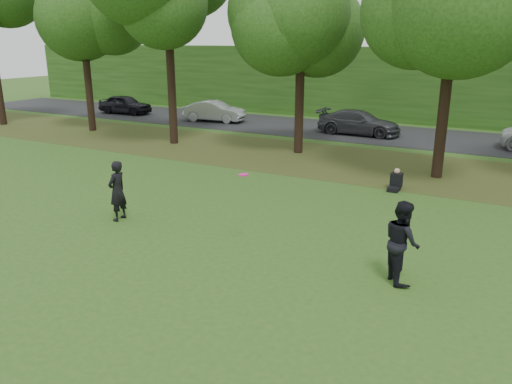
% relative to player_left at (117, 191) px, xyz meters
% --- Properties ---
extents(ground, '(120.00, 120.00, 0.00)m').
position_rel_player_left_xyz_m(ground, '(4.05, -2.12, -0.96)').
color(ground, '#2A551A').
rests_on(ground, ground).
extents(leaf_litter, '(60.00, 7.00, 0.01)m').
position_rel_player_left_xyz_m(leaf_litter, '(4.05, 10.88, -0.96)').
color(leaf_litter, '#413817').
rests_on(leaf_litter, ground).
extents(street, '(70.00, 7.00, 0.02)m').
position_rel_player_left_xyz_m(street, '(4.05, 18.88, -0.95)').
color(street, black).
rests_on(street, ground).
extents(far_hedge, '(70.00, 3.00, 5.00)m').
position_rel_player_left_xyz_m(far_hedge, '(4.05, 24.88, 1.54)').
color(far_hedge, '#204513').
rests_on(far_hedge, ground).
extents(player_left, '(0.50, 0.73, 1.93)m').
position_rel_player_left_xyz_m(player_left, '(0.00, 0.00, 0.00)').
color(player_left, black).
rests_on(player_left, ground).
extents(player_right, '(1.17, 1.23, 1.99)m').
position_rel_player_left_xyz_m(player_right, '(8.84, 0.01, 0.03)').
color(player_right, black).
rests_on(player_right, ground).
extents(parked_cars, '(39.47, 2.44, 1.43)m').
position_rel_player_left_xyz_m(parked_cars, '(1.99, 17.98, -0.25)').
color(parked_cars, black).
rests_on(parked_cars, street).
extents(frisbee, '(0.31, 0.30, 0.05)m').
position_rel_player_left_xyz_m(frisbee, '(4.66, -0.13, 1.16)').
color(frisbee, '#EA1384').
rests_on(frisbee, ground).
extents(seated_person, '(0.43, 0.74, 0.83)m').
position_rel_player_left_xyz_m(seated_person, '(6.97, 7.53, -0.65)').
color(seated_person, black).
rests_on(seated_person, ground).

